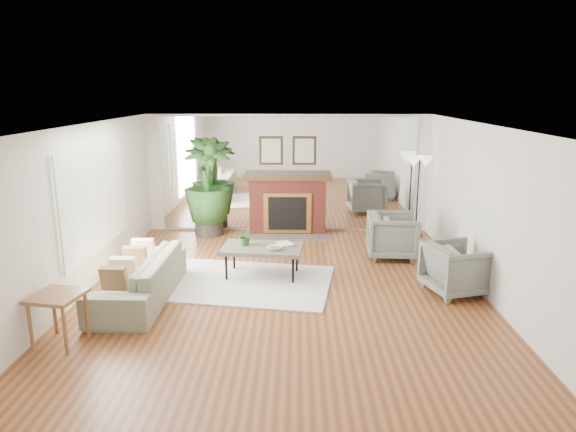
{
  "coord_description": "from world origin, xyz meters",
  "views": [
    {
      "loc": [
        0.19,
        -7.36,
        2.99
      ],
      "look_at": [
        0.06,
        0.6,
        1.03
      ],
      "focal_mm": 32.0,
      "sensor_mm": 36.0,
      "label": 1
    }
  ],
  "objects_px": {
    "armchair_front": "(457,269)",
    "coffee_table": "(262,249)",
    "sofa": "(139,278)",
    "potted_ficus": "(208,184)",
    "floor_lamp": "(419,168)",
    "armchair_back": "(393,236)",
    "fireplace": "(288,203)",
    "side_table": "(57,302)"
  },
  "relations": [
    {
      "from": "armchair_front",
      "to": "coffee_table",
      "type": "bearing_deg",
      "value": 61.56
    },
    {
      "from": "sofa",
      "to": "potted_ficus",
      "type": "height_order",
      "value": "potted_ficus"
    },
    {
      "from": "armchair_front",
      "to": "floor_lamp",
      "type": "bearing_deg",
      "value": -18.27
    },
    {
      "from": "armchair_back",
      "to": "floor_lamp",
      "type": "height_order",
      "value": "floor_lamp"
    },
    {
      "from": "fireplace",
      "to": "sofa",
      "type": "bearing_deg",
      "value": -120.19
    },
    {
      "from": "sofa",
      "to": "side_table",
      "type": "xyz_separation_m",
      "value": [
        -0.55,
        -1.38,
        0.21
      ]
    },
    {
      "from": "sofa",
      "to": "potted_ficus",
      "type": "bearing_deg",
      "value": 173.34
    },
    {
      "from": "sofa",
      "to": "armchair_front",
      "type": "xyz_separation_m",
      "value": [
        4.7,
        0.31,
        0.06
      ]
    },
    {
      "from": "armchair_front",
      "to": "fireplace",
      "type": "bearing_deg",
      "value": 21.8
    },
    {
      "from": "sofa",
      "to": "side_table",
      "type": "distance_m",
      "value": 1.5
    },
    {
      "from": "fireplace",
      "to": "side_table",
      "type": "xyz_separation_m",
      "value": [
        -2.65,
        -4.99,
        -0.12
      ]
    },
    {
      "from": "coffee_table",
      "to": "potted_ficus",
      "type": "xyz_separation_m",
      "value": [
        -1.29,
        2.51,
        0.62
      ]
    },
    {
      "from": "armchair_back",
      "to": "coffee_table",
      "type": "bearing_deg",
      "value": 118.7
    },
    {
      "from": "armchair_front",
      "to": "armchair_back",
      "type": "bearing_deg",
      "value": 4.46
    },
    {
      "from": "armchair_front",
      "to": "floor_lamp",
      "type": "height_order",
      "value": "floor_lamp"
    },
    {
      "from": "fireplace",
      "to": "armchair_front",
      "type": "distance_m",
      "value": 4.21
    },
    {
      "from": "sofa",
      "to": "armchair_front",
      "type": "height_order",
      "value": "armchair_front"
    },
    {
      "from": "armchair_front",
      "to": "potted_ficus",
      "type": "height_order",
      "value": "potted_ficus"
    },
    {
      "from": "floor_lamp",
      "to": "armchair_front",
      "type": "bearing_deg",
      "value": -91.82
    },
    {
      "from": "side_table",
      "to": "coffee_table",
      "type": "bearing_deg",
      "value": 45.47
    },
    {
      "from": "sofa",
      "to": "floor_lamp",
      "type": "distance_m",
      "value": 6.01
    },
    {
      "from": "coffee_table",
      "to": "fireplace",
      "type": "bearing_deg",
      "value": 82.22
    },
    {
      "from": "coffee_table",
      "to": "sofa",
      "type": "xyz_separation_m",
      "value": [
        -1.74,
        -0.94,
        -0.14
      ]
    },
    {
      "from": "side_table",
      "to": "potted_ficus",
      "type": "bearing_deg",
      "value": 78.4
    },
    {
      "from": "fireplace",
      "to": "sofa",
      "type": "relative_size",
      "value": 0.91
    },
    {
      "from": "fireplace",
      "to": "coffee_table",
      "type": "relative_size",
      "value": 1.5
    },
    {
      "from": "armchair_back",
      "to": "armchair_front",
      "type": "xyz_separation_m",
      "value": [
        0.65,
        -1.71,
        -0.02
      ]
    },
    {
      "from": "armchair_back",
      "to": "armchair_front",
      "type": "bearing_deg",
      "value": -155.45
    },
    {
      "from": "sofa",
      "to": "potted_ficus",
      "type": "relative_size",
      "value": 1.1
    },
    {
      "from": "potted_ficus",
      "to": "floor_lamp",
      "type": "distance_m",
      "value": 4.37
    },
    {
      "from": "floor_lamp",
      "to": "fireplace",
      "type": "bearing_deg",
      "value": 176.63
    },
    {
      "from": "armchair_back",
      "to": "side_table",
      "type": "distance_m",
      "value": 5.72
    },
    {
      "from": "potted_ficus",
      "to": "floor_lamp",
      "type": "relative_size",
      "value": 1.22
    },
    {
      "from": "sofa",
      "to": "fireplace",
      "type": "bearing_deg",
      "value": 150.46
    },
    {
      "from": "sofa",
      "to": "floor_lamp",
      "type": "xyz_separation_m",
      "value": [
        4.8,
        3.45,
        1.1
      ]
    },
    {
      "from": "side_table",
      "to": "floor_lamp",
      "type": "relative_size",
      "value": 0.39
    },
    {
      "from": "side_table",
      "to": "potted_ficus",
      "type": "distance_m",
      "value": 4.97
    },
    {
      "from": "armchair_back",
      "to": "armchair_front",
      "type": "distance_m",
      "value": 1.83
    },
    {
      "from": "fireplace",
      "to": "sofa",
      "type": "distance_m",
      "value": 4.19
    },
    {
      "from": "fireplace",
      "to": "floor_lamp",
      "type": "height_order",
      "value": "fireplace"
    },
    {
      "from": "armchair_back",
      "to": "side_table",
      "type": "height_order",
      "value": "armchair_back"
    },
    {
      "from": "fireplace",
      "to": "side_table",
      "type": "distance_m",
      "value": 5.65
    }
  ]
}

